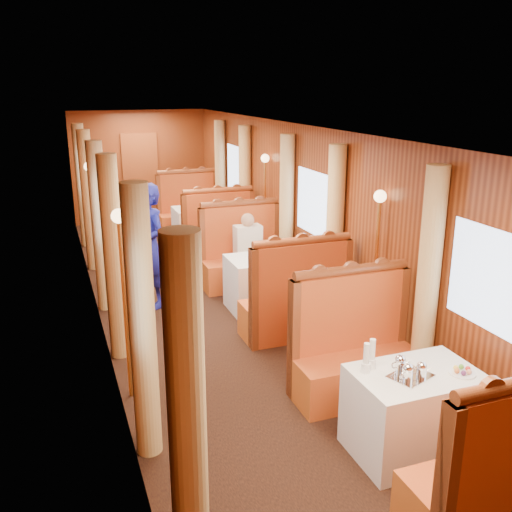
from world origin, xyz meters
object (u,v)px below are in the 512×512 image
table_mid (266,283)px  banquette_far_fwd (216,237)px  fruit_plate (462,372)px  banquette_mid_aft (243,259)px  rose_vase_mid (268,245)px  passenger (248,244)px  banquette_mid_fwd (295,305)px  steward (149,246)px  rose_vase_far (199,199)px  teapot_left (407,375)px  table_near (414,412)px  banquette_near_fwd (501,482)px  table_far (202,227)px  teapot_right (421,372)px  teapot_back (400,366)px  banquette_near_aft (355,356)px  tea_tray (410,376)px  banquette_far_aft (189,213)px

table_mid → banquette_far_fwd: 2.49m
fruit_plate → banquette_mid_aft: bearing=94.1°
fruit_plate → rose_vase_mid: rose_vase_mid is taller
rose_vase_mid → passenger: bearing=92.0°
banquette_far_fwd → passenger: banquette_far_fwd is taller
banquette_mid_fwd → steward: bearing=132.1°
rose_vase_far → passenger: (0.03, -2.77, -0.19)m
teapot_left → rose_vase_far: size_ratio=0.41×
table_near → teapot_left: size_ratio=7.06×
banquette_mid_fwd → banquette_near_fwd: bearing=-90.0°
table_near → banquette_mid_aft: (0.00, 4.51, 0.05)m
rose_vase_far → banquette_near_fwd: bearing=-89.8°
fruit_plate → table_far: bearing=92.7°
teapot_right → rose_vase_mid: (0.06, 3.59, 0.12)m
teapot_right → teapot_back: teapot_back is taller
banquette_near_aft → teapot_right: (-0.03, -1.11, 0.38)m
banquette_far_fwd → rose_vase_far: bearing=91.6°
banquette_near_fwd → banquette_mid_fwd: bearing=90.0°
banquette_near_fwd → banquette_near_aft: 2.03m
tea_tray → rose_vase_far: (0.07, 7.05, 0.17)m
banquette_mid_fwd → tea_tray: banquette_mid_fwd is taller
banquette_mid_fwd → table_far: banquette_mid_fwd is taller
banquette_mid_fwd → banquette_mid_aft: bearing=90.0°
table_mid → teapot_right: (-0.03, -3.59, 0.43)m
rose_vase_mid → steward: size_ratio=0.20×
banquette_mid_fwd → steward: steward is taller
table_near → banquette_far_aft: bearing=90.0°
teapot_right → rose_vase_far: (0.00, 7.10, 0.12)m
tea_tray → passenger: size_ratio=0.45×
table_far → passenger: passenger is taller
teapot_left → teapot_right: bearing=-18.3°
banquette_far_aft → table_near: bearing=-90.0°
banquette_mid_fwd → fruit_plate: banquette_mid_fwd is taller
banquette_near_aft → table_far: bearing=90.0°
teapot_back → passenger: size_ratio=0.19×
banquette_near_aft → fruit_plate: bearing=-73.7°
banquette_mid_fwd → banquette_far_fwd: (0.00, 3.50, 0.00)m
passenger → teapot_right: bearing=-90.4°
banquette_near_aft → tea_tray: banquette_near_aft is taller
banquette_far_aft → teapot_left: bearing=-91.2°
table_mid → rose_vase_mid: rose_vase_mid is taller
fruit_plate → rose_vase_far: 7.16m
banquette_mid_aft → banquette_far_aft: size_ratio=1.00×
tea_tray → passenger: 4.28m
table_mid → banquette_near_fwd: bearing=-90.0°
table_mid → rose_vase_far: (-0.03, 3.50, 0.55)m
tea_tray → teapot_back: size_ratio=2.33×
banquette_mid_aft → banquette_far_aft: same height
tea_tray → passenger: bearing=88.7°
tea_tray → teapot_right: size_ratio=2.46×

